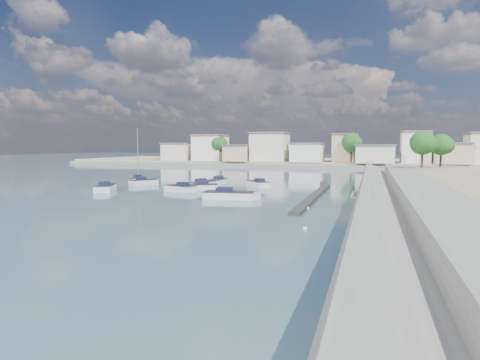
# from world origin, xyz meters

# --- Properties ---
(ground) EXTENTS (400.00, 400.00, 0.00)m
(ground) POSITION_xyz_m (0.00, 40.00, 0.00)
(ground) COLOR #2A4655
(ground) RESTS_ON ground
(seawall_walkway) EXTENTS (5.00, 90.00, 1.80)m
(seawall_walkway) POSITION_xyz_m (18.50, 13.00, 0.90)
(seawall_walkway) COLOR slate
(seawall_walkway) RESTS_ON ground
(breakwater) EXTENTS (2.00, 31.02, 0.35)m
(breakwater) POSITION_xyz_m (6.90, 12.69, 0.17)
(breakwater) COLOR black
(breakwater) RESTS_ON ground
(far_shore_land) EXTENTS (160.00, 40.00, 1.40)m
(far_shore_land) POSITION_xyz_m (0.00, 92.00, 0.70)
(far_shore_land) COLOR gray
(far_shore_land) RESTS_ON ground
(far_shore_quay) EXTENTS (160.00, 2.50, 0.80)m
(far_shore_quay) POSITION_xyz_m (0.00, 71.00, 0.40)
(far_shore_quay) COLOR slate
(far_shore_quay) RESTS_ON ground
(far_town) EXTENTS (113.01, 12.80, 8.35)m
(far_town) POSITION_xyz_m (10.71, 76.92, 4.93)
(far_town) COLOR beige
(far_town) RESTS_ON far_shore_land
(shore_trees) EXTENTS (74.56, 38.32, 7.92)m
(shore_trees) POSITION_xyz_m (8.34, 68.11, 6.22)
(shore_trees) COLOR #38281E
(shore_trees) RESTS_ON ground
(motorboat_a) EXTENTS (4.14, 5.71, 1.48)m
(motorboat_a) POSITION_xyz_m (-20.40, 8.33, 0.38)
(motorboat_a) COLOR silver
(motorboat_a) RESTS_ON ground
(motorboat_b) EXTENTS (2.69, 5.47, 1.48)m
(motorboat_b) POSITION_xyz_m (-9.84, 16.69, 0.38)
(motorboat_b) COLOR silver
(motorboat_b) RESTS_ON ground
(motorboat_c) EXTENTS (5.11, 3.14, 1.48)m
(motorboat_c) POSITION_xyz_m (-10.69, 10.50, 0.38)
(motorboat_c) COLOR silver
(motorboat_c) RESTS_ON ground
(motorboat_d) EXTENTS (5.25, 3.69, 1.48)m
(motorboat_d) POSITION_xyz_m (-8.88, 12.45, 0.38)
(motorboat_d) COLOR silver
(motorboat_d) RESTS_ON ground
(motorboat_e) EXTENTS (3.54, 4.46, 1.48)m
(motorboat_e) POSITION_xyz_m (-19.54, 16.66, 0.38)
(motorboat_e) COLOR silver
(motorboat_e) RESTS_ON ground
(motorboat_f) EXTENTS (4.30, 4.49, 1.48)m
(motorboat_f) POSITION_xyz_m (-2.61, 19.69, 0.38)
(motorboat_f) COLOR silver
(motorboat_f) RESTS_ON ground
(motorboat_g) EXTENTS (1.91, 5.55, 1.48)m
(motorboat_g) POSITION_xyz_m (-9.42, 20.70, 0.38)
(motorboat_g) COLOR silver
(motorboat_g) RESTS_ON ground
(motorboat_h) EXTENTS (6.56, 3.05, 1.48)m
(motorboat_h) POSITION_xyz_m (-1.72, 5.91, 0.38)
(motorboat_h) COLOR silver
(motorboat_h) RESTS_ON ground
(sailboat) EXTENTS (4.36, 5.83, 9.00)m
(sailboat) POSITION_xyz_m (-23.01, 20.35, 0.42)
(sailboat) COLOR silver
(sailboat) RESTS_ON ground
(mooring_buoys) EXTENTS (9.55, 42.68, 0.34)m
(mooring_buoys) POSITION_xyz_m (4.81, 14.71, 0.05)
(mooring_buoys) COLOR white
(mooring_buoys) RESTS_ON ground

